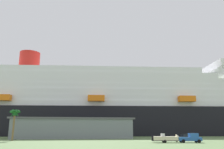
{
  "coord_description": "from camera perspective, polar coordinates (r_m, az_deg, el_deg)",
  "views": [
    {
      "loc": [
        -15.01,
        -66.79,
        2.98
      ],
      "look_at": [
        -6.48,
        30.58,
        26.33
      ],
      "focal_mm": 37.29,
      "sensor_mm": 36.0,
      "label": 1
    }
  ],
  "objects": [
    {
      "name": "small_boat_on_trailer",
      "position": [
        59.78,
        13.63,
        -15.01
      ],
      "size": [
        8.09,
        2.58,
        2.15
      ],
      "color": "#595960",
      "rests_on": "ground_plane"
    },
    {
      "name": "terminal_building",
      "position": [
        89.87,
        -9.41,
        -12.85
      ],
      "size": [
        43.62,
        21.44,
        7.2
      ],
      "color": "slate",
      "rests_on": "ground_plane"
    },
    {
      "name": "parked_car_black_coupe",
      "position": [
        81.42,
        17.63,
        -14.34
      ],
      "size": [
        4.56,
        2.73,
        1.58
      ],
      "color": "black",
      "rests_on": "ground_plane"
    },
    {
      "name": "ground_plane",
      "position": [
        97.99,
        3.95,
        -15.15
      ],
      "size": [
        600.0,
        600.0,
        0.0
      ],
      "primitive_type": "plane",
      "color": "#567042"
    },
    {
      "name": "palm_tree",
      "position": [
        74.43,
        -22.78,
        -9.24
      ],
      "size": [
        3.32,
        3.26,
        8.81
      ],
      "color": "brown",
      "rests_on": "ground_plane"
    },
    {
      "name": "pickup_truck",
      "position": [
        61.25,
        18.65,
        -14.57
      ],
      "size": [
        5.74,
        2.64,
        2.2
      ],
      "color": "#2659A5",
      "rests_on": "ground_plane"
    },
    {
      "name": "cruise_ship",
      "position": [
        128.46,
        -2.58,
        -8.22
      ],
      "size": [
        298.54,
        41.09,
        52.99
      ],
      "color": "black",
      "rests_on": "ground_plane"
    }
  ]
}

